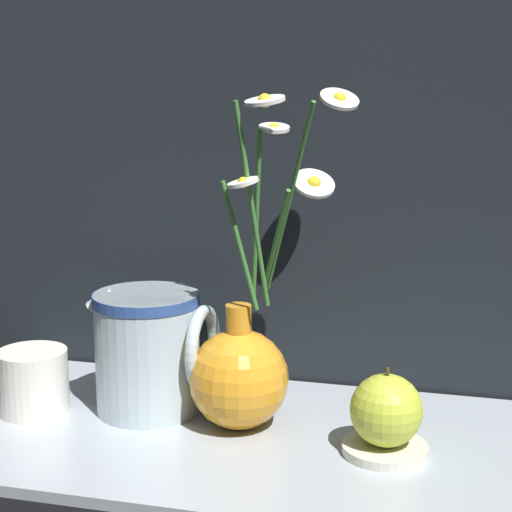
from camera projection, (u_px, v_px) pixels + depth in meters
ground_plane at (265, 446)px, 0.94m from camera, size 6.00×6.00×0.00m
shelf at (265, 441)px, 0.94m from camera, size 0.73×0.35×0.01m
vase_with_flowers at (241, 368)px, 0.95m from camera, size 0.18×0.15×0.37m
yellow_mug at (31, 381)px, 0.99m from camera, size 0.09×0.08×0.07m
ceramic_pitcher at (150, 348)px, 0.99m from camera, size 0.15×0.12×0.15m
saucer_plate at (385, 449)px, 0.89m from camera, size 0.09×0.09×0.01m
orange_fruit at (386, 410)px, 0.88m from camera, size 0.08×0.08×0.08m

